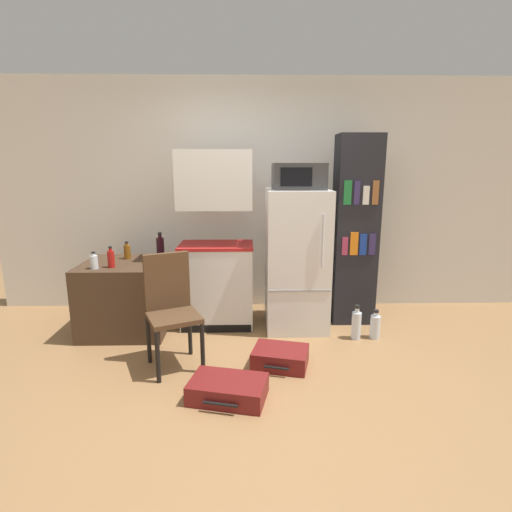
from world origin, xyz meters
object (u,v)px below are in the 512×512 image
object	(u,v)px
bottle_wine_dark	(160,247)
bottle_ketchup_red	(111,259)
suitcase_large_flat	(228,389)
suitcase_small_flat	(280,357)
microwave	(298,176)
bottle_clear_short	(94,262)
kitchen_hutch	(216,248)
refrigerator	(297,260)
water_bottle_middle	(356,325)
bottle_amber_beer	(127,252)
chair	(170,301)
water_bottle_front	(375,326)
side_table	(126,297)
bookshelf	(355,231)

from	to	relation	value
bottle_wine_dark	bottle_ketchup_red	world-z (taller)	bottle_wine_dark
suitcase_large_flat	suitcase_small_flat	world-z (taller)	suitcase_small_flat
microwave	suitcase_large_flat	size ratio (longest dim) A/B	0.83
bottle_clear_short	suitcase_small_flat	size ratio (longest dim) A/B	0.31
bottle_ketchup_red	suitcase_small_flat	xyz separation A→B (m)	(1.58, -0.61, -0.73)
suitcase_small_flat	bottle_wine_dark	bearing A→B (deg)	153.32
kitchen_hutch	refrigerator	bearing A→B (deg)	-5.04
bottle_ketchup_red	water_bottle_middle	size ratio (longest dim) A/B	0.59
suitcase_large_flat	bottle_amber_beer	bearing A→B (deg)	140.31
suitcase_large_flat	bottle_ketchup_red	bearing A→B (deg)	149.58
chair	suitcase_small_flat	distance (m)	1.05
bottle_clear_short	chair	bearing A→B (deg)	-31.44
microwave	water_bottle_middle	world-z (taller)	microwave
bottle_amber_beer	suitcase_small_flat	size ratio (longest dim) A/B	0.35
microwave	bottle_amber_beer	xyz separation A→B (m)	(-1.76, 0.10, -0.77)
bottle_amber_beer	water_bottle_front	world-z (taller)	bottle_amber_beer
chair	suitcase_large_flat	size ratio (longest dim) A/B	1.56
side_table	bottle_ketchup_red	xyz separation A→B (m)	(-0.06, -0.19, 0.45)
bookshelf	bottle_amber_beer	distance (m)	2.40
bottle_clear_short	suitcase_large_flat	world-z (taller)	bottle_clear_short
side_table	bookshelf	bearing A→B (deg)	5.36
water_bottle_middle	suitcase_large_flat	bearing A→B (deg)	-140.16
kitchen_hutch	suitcase_large_flat	xyz separation A→B (m)	(0.18, -1.43, -0.76)
bottle_clear_short	suitcase_large_flat	bearing A→B (deg)	-38.85
kitchen_hutch	bottle_amber_beer	world-z (taller)	kitchen_hutch
bottle_clear_short	suitcase_small_flat	bearing A→B (deg)	-18.06
bookshelf	suitcase_small_flat	xyz separation A→B (m)	(-0.86, -1.03, -0.92)
kitchen_hutch	bottle_amber_beer	distance (m)	0.93
kitchen_hutch	water_bottle_middle	distance (m)	1.61
kitchen_hutch	microwave	distance (m)	1.11
bookshelf	bottle_wine_dark	distance (m)	2.07
water_bottle_front	water_bottle_middle	world-z (taller)	water_bottle_middle
microwave	side_table	bearing A→B (deg)	-177.75
suitcase_large_flat	suitcase_small_flat	bearing A→B (deg)	61.90
refrigerator	water_bottle_front	bearing A→B (deg)	-24.00
side_table	refrigerator	xyz separation A→B (m)	(1.75, 0.07, 0.36)
microwave	bookshelf	bearing A→B (deg)	13.76
kitchen_hutch	water_bottle_front	xyz separation A→B (m)	(1.58, -0.41, -0.71)
suitcase_small_flat	kitchen_hutch	bearing A→B (deg)	136.67
water_bottle_front	suitcase_large_flat	bearing A→B (deg)	-143.89
suitcase_large_flat	refrigerator	bearing A→B (deg)	77.34
microwave	bottle_clear_short	size ratio (longest dim) A/B	3.14
bookshelf	bottle_ketchup_red	world-z (taller)	bookshelf
bottle_ketchup_red	water_bottle_front	size ratio (longest dim) A/B	0.70
side_table	suitcase_large_flat	world-z (taller)	side_table
bookshelf	water_bottle_front	distance (m)	1.00
bottle_wine_dark	bottle_ketchup_red	xyz separation A→B (m)	(-0.38, -0.43, -0.02)
suitcase_large_flat	bottle_clear_short	bearing A→B (deg)	154.17
microwave	bottle_wine_dark	world-z (taller)	microwave
bottle_wine_dark	chair	bearing A→B (deg)	-74.17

